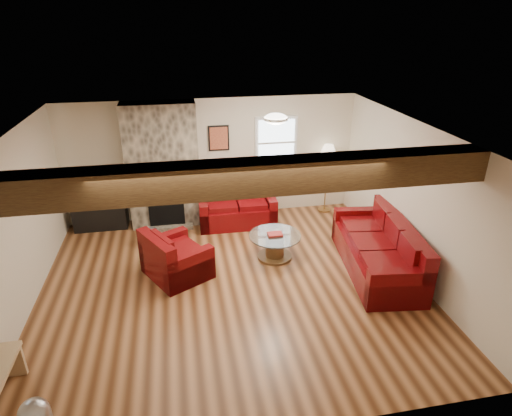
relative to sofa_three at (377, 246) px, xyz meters
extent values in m
plane|color=#4E2A14|center=(-2.48, -0.02, -0.45)|extent=(8.00, 8.00, 0.00)
plane|color=white|center=(-2.48, -0.02, 2.05)|extent=(8.00, 8.00, 0.00)
plane|color=beige|center=(-2.48, 2.73, 0.80)|extent=(8.00, 0.00, 8.00)
plane|color=beige|center=(-2.48, -2.77, 0.80)|extent=(8.00, 0.00, 8.00)
plane|color=beige|center=(-5.48, -0.02, 0.80)|extent=(0.00, 7.50, 7.50)
plane|color=beige|center=(0.52, -0.02, 0.80)|extent=(0.00, 7.50, 7.50)
cube|color=black|center=(-2.48, -1.27, 1.86)|extent=(6.00, 0.36, 0.38)
cube|color=#37322B|center=(-3.48, 2.48, 0.80)|extent=(1.40, 0.50, 2.50)
cube|color=black|center=(-3.48, 2.23, 0.00)|extent=(0.70, 0.06, 0.90)
cube|color=#37322B|center=(-3.48, 2.18, -0.41)|extent=(1.00, 0.25, 0.08)
cylinder|color=#462B16|center=(-1.60, 0.70, -0.43)|extent=(0.62, 0.62, 0.04)
cylinder|color=#462B16|center=(-1.60, 0.70, -0.24)|extent=(0.33, 0.33, 0.41)
cylinder|color=silver|center=(-1.60, 0.70, -0.01)|extent=(0.93, 0.93, 0.02)
cube|color=maroon|center=(-1.60, 0.70, 0.02)|extent=(0.26, 0.19, 0.03)
cube|color=black|center=(-4.81, 2.51, -0.19)|extent=(1.03, 0.41, 0.52)
imported|color=black|center=(-4.81, 2.51, 0.30)|extent=(0.80, 0.10, 0.46)
cylinder|color=#AD8248|center=(-0.06, 2.45, -0.43)|extent=(0.27, 0.27, 0.03)
cylinder|color=#AD8248|center=(-0.06, 2.45, 0.23)|extent=(0.03, 0.03, 1.35)
cone|color=beige|center=(-0.06, 2.45, 0.92)|extent=(0.39, 0.39, 0.27)
camera|label=1|loc=(-3.16, -5.77, 3.56)|focal=30.00mm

